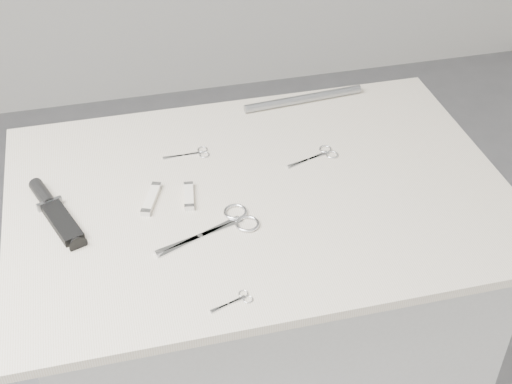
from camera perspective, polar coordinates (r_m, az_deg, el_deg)
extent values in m
cube|color=#B6B6B4|center=(1.76, 0.20, -11.91)|extent=(0.90, 0.60, 0.90)
cube|color=beige|center=(1.44, 0.24, -0.13)|extent=(1.00, 0.70, 0.02)
cube|color=silver|center=(1.33, -4.50, -3.54)|extent=(0.18, 0.09, 0.00)
cylinder|color=silver|center=(1.33, -4.50, -3.51)|extent=(0.01, 0.01, 0.00)
torus|color=silver|center=(1.38, -1.66, -1.60)|extent=(0.05, 0.05, 0.01)
torus|color=silver|center=(1.35, -0.69, -2.56)|extent=(0.05, 0.05, 0.01)
cube|color=silver|center=(1.52, 4.20, 2.60)|extent=(0.10, 0.05, 0.00)
cylinder|color=silver|center=(1.52, 4.21, 2.62)|extent=(0.01, 0.01, 0.00)
torus|color=silver|center=(1.55, 5.56, 3.44)|extent=(0.03, 0.03, 0.00)
torus|color=silver|center=(1.54, 6.10, 2.99)|extent=(0.03, 0.03, 0.00)
cube|color=silver|center=(1.54, -5.83, 2.93)|extent=(0.09, 0.02, 0.00)
cylinder|color=silver|center=(1.54, -5.83, 2.95)|extent=(0.00, 0.00, 0.00)
torus|color=silver|center=(1.55, -4.30, 3.40)|extent=(0.02, 0.02, 0.00)
torus|color=silver|center=(1.53, -4.15, 2.98)|extent=(0.02, 0.02, 0.00)
cube|color=silver|center=(1.20, -2.24, -8.96)|extent=(0.07, 0.03, 0.00)
cylinder|color=silver|center=(1.20, -2.24, -8.94)|extent=(0.00, 0.00, 0.00)
torus|color=silver|center=(1.22, -1.03, -8.13)|extent=(0.02, 0.02, 0.00)
torus|color=silver|center=(1.21, -0.64, -8.59)|extent=(0.02, 0.02, 0.00)
cube|color=black|center=(1.39, -15.25, -2.34)|extent=(0.08, 0.13, 0.02)
cube|color=gray|center=(1.44, -16.19, -0.93)|extent=(0.05, 0.02, 0.02)
cylinder|color=black|center=(1.47, -16.72, -0.14)|extent=(0.05, 0.08, 0.03)
cube|color=silver|center=(1.42, -8.38, -0.53)|extent=(0.05, 0.09, 0.01)
cube|color=silver|center=(1.45, -7.97, 0.52)|extent=(0.02, 0.02, 0.01)
cube|color=silver|center=(1.39, -8.81, -1.62)|extent=(0.02, 0.02, 0.01)
cube|color=silver|center=(1.42, -5.38, -0.34)|extent=(0.03, 0.08, 0.01)
cube|color=silver|center=(1.44, -5.42, 0.55)|extent=(0.02, 0.01, 0.01)
cube|color=silver|center=(1.39, -5.35, -1.24)|extent=(0.02, 0.01, 0.01)
cylinder|color=gray|center=(1.71, 3.82, 7.45)|extent=(0.29, 0.04, 0.02)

